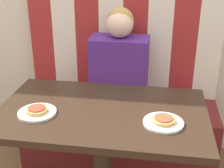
% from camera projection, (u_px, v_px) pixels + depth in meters
% --- Properties ---
extents(booth_seat, '(1.37, 0.47, 0.47)m').
position_uv_depth(booth_seat, '(119.00, 132.00, 2.32)').
color(booth_seat, '#5B1919').
rests_on(booth_seat, ground_plane).
extents(booth_backrest, '(1.37, 0.07, 0.73)m').
position_uv_depth(booth_backrest, '(123.00, 46.00, 2.26)').
color(booth_backrest, maroon).
rests_on(booth_backrest, booth_seat).
extents(dining_table, '(1.03, 0.64, 0.76)m').
position_uv_depth(dining_table, '(102.00, 129.00, 1.58)').
color(dining_table, black).
rests_on(dining_table, ground_plane).
extents(person, '(0.39, 0.22, 0.68)m').
position_uv_depth(person, '(119.00, 62.00, 2.10)').
color(person, '#4C237A').
rests_on(person, booth_seat).
extents(plate_left, '(0.18, 0.18, 0.01)m').
position_uv_depth(plate_left, '(37.00, 113.00, 1.49)').
color(plate_left, white).
rests_on(plate_left, dining_table).
extents(plate_right, '(0.18, 0.18, 0.01)m').
position_uv_depth(plate_right, '(163.00, 123.00, 1.41)').
color(plate_right, white).
rests_on(plate_right, dining_table).
extents(pizza_left, '(0.11, 0.11, 0.02)m').
position_uv_depth(pizza_left, '(37.00, 110.00, 1.49)').
color(pizza_left, tan).
rests_on(pizza_left, plate_left).
extents(pizza_right, '(0.11, 0.11, 0.02)m').
position_uv_depth(pizza_right, '(164.00, 120.00, 1.40)').
color(pizza_right, tan).
rests_on(pizza_right, plate_right).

